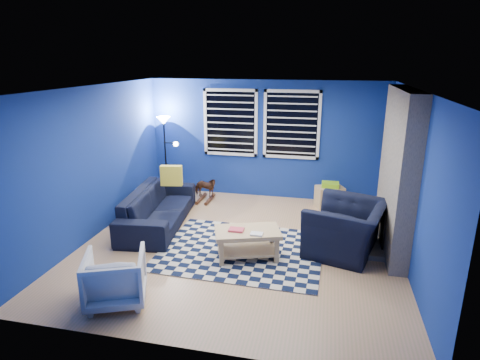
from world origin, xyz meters
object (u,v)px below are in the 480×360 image
(armchair_bent, at_px, (115,278))
(tv, at_px, (390,143))
(coffee_table, at_px, (247,238))
(rocking_horse, at_px, (205,187))
(armchair_big, at_px, (346,228))
(sofa, at_px, (158,207))
(cabinet, at_px, (329,196))
(floor_lamp, at_px, (165,131))

(armchair_bent, bearing_deg, tv, -155.21)
(tv, xyz_separation_m, coffee_table, (-2.24, -2.41, -1.07))
(rocking_horse, bearing_deg, coffee_table, -141.98)
(armchair_bent, bearing_deg, rocking_horse, -111.92)
(armchair_bent, relative_size, coffee_table, 0.66)
(armchair_big, bearing_deg, rocking_horse, -106.42)
(coffee_table, bearing_deg, sofa, 153.21)
(tv, bearing_deg, armchair_big, -112.96)
(cabinet, relative_size, floor_lamp, 0.36)
(coffee_table, bearing_deg, tv, 47.12)
(coffee_table, height_order, cabinet, cabinet)
(armchair_big, bearing_deg, coffee_table, -53.59)
(coffee_table, relative_size, floor_lamp, 0.63)
(tv, xyz_separation_m, floor_lamp, (-4.58, 0.18, 0.01))
(sofa, xyz_separation_m, floor_lamp, (-0.51, 1.67, 1.08))
(rocking_horse, xyz_separation_m, floor_lamp, (-0.95, 0.26, 1.12))
(armchair_big, height_order, coffee_table, armchair_big)
(coffee_table, bearing_deg, cabinet, 64.24)
(tv, height_order, rocking_horse, tv)
(tv, distance_m, armchair_big, 2.26)
(rocking_horse, bearing_deg, floor_lamp, 82.15)
(armchair_bent, relative_size, rocking_horse, 1.38)
(rocking_horse, relative_size, floor_lamp, 0.30)
(coffee_table, bearing_deg, armchair_big, 20.54)
(floor_lamp, bearing_deg, rocking_horse, -15.15)
(armchair_big, xyz_separation_m, coffee_table, (-1.45, -0.54, -0.07))
(armchair_bent, relative_size, floor_lamp, 0.42)
(armchair_bent, bearing_deg, floor_lamp, -98.73)
(armchair_big, height_order, floor_lamp, floor_lamp)
(sofa, relative_size, coffee_table, 2.08)
(armchair_bent, bearing_deg, sofa, -101.16)
(armchair_bent, distance_m, floor_lamp, 4.30)
(tv, relative_size, armchair_big, 0.82)
(sofa, bearing_deg, cabinet, -69.51)
(floor_lamp, bearing_deg, armchair_bent, -76.49)
(rocking_horse, bearing_deg, armchair_big, -114.99)
(tv, distance_m, coffee_table, 3.46)
(sofa, height_order, armchair_big, armchair_big)
(sofa, xyz_separation_m, armchair_big, (3.28, -0.38, 0.07))
(armchair_bent, xyz_separation_m, coffee_table, (1.37, 1.46, 0.00))
(rocking_horse, bearing_deg, cabinet, -79.46)
(rocking_horse, height_order, floor_lamp, floor_lamp)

